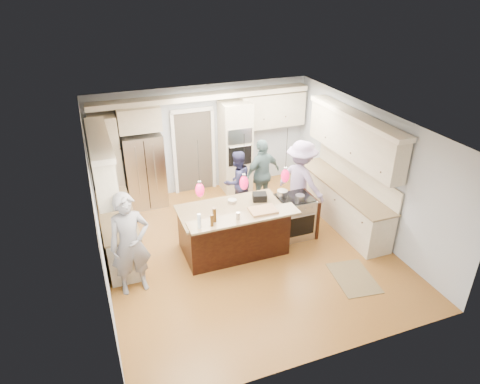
% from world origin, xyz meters
% --- Properties ---
extents(ground_plane, '(6.00, 6.00, 0.00)m').
position_xyz_m(ground_plane, '(0.00, 0.00, 0.00)').
color(ground_plane, '#AE752F').
rests_on(ground_plane, ground).
extents(room_shell, '(5.54, 6.04, 2.72)m').
position_xyz_m(room_shell, '(0.00, 0.00, 1.82)').
color(room_shell, '#B2BCC6').
rests_on(room_shell, ground).
extents(refrigerator, '(0.90, 0.70, 1.80)m').
position_xyz_m(refrigerator, '(-1.55, 2.64, 0.90)').
color(refrigerator, '#B7B7BC').
rests_on(refrigerator, ground).
extents(oven_column, '(0.72, 0.69, 2.30)m').
position_xyz_m(oven_column, '(0.75, 2.67, 1.15)').
color(oven_column, beige).
rests_on(oven_column, ground).
extents(back_upper_cabinets, '(5.30, 0.61, 2.54)m').
position_xyz_m(back_upper_cabinets, '(-0.75, 2.76, 1.67)').
color(back_upper_cabinets, beige).
rests_on(back_upper_cabinets, ground).
extents(right_counter_run, '(0.64, 3.10, 2.51)m').
position_xyz_m(right_counter_run, '(2.44, 0.30, 1.06)').
color(right_counter_run, beige).
rests_on(right_counter_run, ground).
extents(left_cabinets, '(0.64, 2.30, 2.51)m').
position_xyz_m(left_cabinets, '(-2.44, 0.80, 1.06)').
color(left_cabinets, beige).
rests_on(left_cabinets, ground).
extents(kitchen_island, '(2.10, 1.46, 1.12)m').
position_xyz_m(kitchen_island, '(-0.25, 0.07, 0.48)').
color(kitchen_island, black).
rests_on(kitchen_island, ground).
extents(island_range, '(0.82, 0.71, 0.92)m').
position_xyz_m(island_range, '(1.16, 0.15, 0.46)').
color(island_range, '#B7B7BC').
rests_on(island_range, ground).
extents(pendant_lights, '(1.75, 0.15, 1.03)m').
position_xyz_m(pendant_lights, '(-0.25, -0.51, 1.80)').
color(pendant_lights, black).
rests_on(pendant_lights, ground).
extents(person_bar_end, '(0.74, 0.52, 1.92)m').
position_xyz_m(person_bar_end, '(-2.30, -0.45, 0.96)').
color(person_bar_end, gray).
rests_on(person_bar_end, ground).
extents(person_far_left, '(0.86, 0.76, 1.48)m').
position_xyz_m(person_far_left, '(0.40, 1.60, 0.74)').
color(person_far_left, navy).
rests_on(person_far_left, ground).
extents(person_far_right, '(1.09, 0.70, 1.72)m').
position_xyz_m(person_far_right, '(1.00, 1.53, 0.86)').
color(person_far_right, slate).
rests_on(person_far_right, ground).
extents(person_range_side, '(1.13, 1.38, 1.87)m').
position_xyz_m(person_range_side, '(1.60, 0.76, 0.93)').
color(person_range_side, '#AD98CC').
rests_on(person_range_side, ground).
extents(floor_rug, '(0.83, 1.11, 0.01)m').
position_xyz_m(floor_rug, '(1.54, -1.59, 0.01)').
color(floor_rug, olive).
rests_on(floor_rug, ground).
extents(water_bottle, '(0.08, 0.08, 0.28)m').
position_xyz_m(water_bottle, '(-1.12, -0.62, 1.26)').
color(water_bottle, silver).
rests_on(water_bottle, kitchen_island).
extents(beer_bottle_a, '(0.09, 0.09, 0.28)m').
position_xyz_m(beer_bottle_a, '(-0.80, -0.51, 1.26)').
color(beer_bottle_a, '#42280B').
rests_on(beer_bottle_a, kitchen_island).
extents(beer_bottle_b, '(0.07, 0.07, 0.22)m').
position_xyz_m(beer_bottle_b, '(-0.89, -0.63, 1.23)').
color(beer_bottle_b, '#42280B').
rests_on(beer_bottle_b, kitchen_island).
extents(beer_bottle_c, '(0.08, 0.08, 0.26)m').
position_xyz_m(beer_bottle_c, '(-0.78, -0.44, 1.25)').
color(beer_bottle_c, '#42280B').
rests_on(beer_bottle_c, kitchen_island).
extents(drink_can, '(0.10, 0.10, 0.14)m').
position_xyz_m(drink_can, '(-0.38, -0.57, 1.19)').
color(drink_can, '#B7B7BC').
rests_on(drink_can, kitchen_island).
extents(cutting_board, '(0.51, 0.37, 0.04)m').
position_xyz_m(cutting_board, '(0.15, -0.47, 1.14)').
color(cutting_board, '#AF7C51').
rests_on(cutting_board, kitchen_island).
extents(pot_large, '(0.22, 0.22, 0.13)m').
position_xyz_m(pot_large, '(0.91, 0.28, 0.98)').
color(pot_large, '#B7B7BC').
rests_on(pot_large, island_range).
extents(pot_small, '(0.19, 0.19, 0.09)m').
position_xyz_m(pot_small, '(1.19, 0.03, 0.97)').
color(pot_small, '#B7B7BC').
rests_on(pot_small, island_range).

